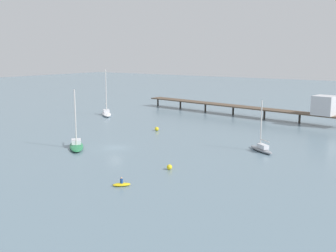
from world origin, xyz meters
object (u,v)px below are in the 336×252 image
(sailboat_gray, at_px, (262,148))
(dinghy_yellow, at_px, (122,184))
(sailboat_green, at_px, (76,145))
(mooring_buoy_inner, at_px, (157,129))
(pier, at_px, (280,106))
(mooring_buoy_mid, at_px, (169,167))
(sailboat_white, at_px, (106,113))

(sailboat_gray, distance_m, dinghy_yellow, 28.12)
(sailboat_green, xyz_separation_m, mooring_buoy_inner, (2.07, 20.76, -0.18))
(pier, xyz_separation_m, sailboat_gray, (8.78, -32.29, -3.05))
(mooring_buoy_inner, bearing_deg, mooring_buoy_mid, -50.00)
(mooring_buoy_inner, bearing_deg, sailboat_white, 157.21)
(sailboat_white, xyz_separation_m, mooring_buoy_inner, (24.06, -10.11, -0.26))
(sailboat_white, relative_size, mooring_buoy_inner, 14.20)
(sailboat_green, bearing_deg, pier, 68.86)
(mooring_buoy_mid, bearing_deg, sailboat_white, 142.77)
(mooring_buoy_inner, bearing_deg, sailboat_gray, -10.53)
(dinghy_yellow, bearing_deg, sailboat_green, 151.15)
(pier, xyz_separation_m, dinghy_yellow, (1.50, -59.46, -3.46))
(sailboat_green, height_order, sailboat_gray, sailboat_green)
(sailboat_gray, relative_size, sailboat_white, 0.71)
(sailboat_gray, height_order, mooring_buoy_mid, sailboat_gray)
(sailboat_gray, height_order, sailboat_white, sailboat_white)
(mooring_buoy_mid, height_order, mooring_buoy_inner, mooring_buoy_inner)
(sailboat_green, height_order, mooring_buoy_mid, sailboat_green)
(pier, distance_m, mooring_buoy_inner, 32.36)
(sailboat_green, bearing_deg, sailboat_white, 125.47)
(pier, bearing_deg, sailboat_gray, -74.80)
(dinghy_yellow, bearing_deg, mooring_buoy_inner, 119.62)
(sailboat_green, height_order, dinghy_yellow, sailboat_green)
(sailboat_gray, bearing_deg, dinghy_yellow, -104.99)
(pier, bearing_deg, sailboat_green, -111.14)
(dinghy_yellow, xyz_separation_m, mooring_buoy_inner, (-18.12, 31.88, 0.20))
(sailboat_green, relative_size, sailboat_gray, 1.19)
(sailboat_green, relative_size, sailboat_white, 0.85)
(pier, distance_m, sailboat_white, 44.38)
(sailboat_green, relative_size, dinghy_yellow, 4.44)
(pier, xyz_separation_m, mooring_buoy_mid, (2.31, -50.14, -3.30))
(sailboat_white, bearing_deg, sailboat_gray, -16.69)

